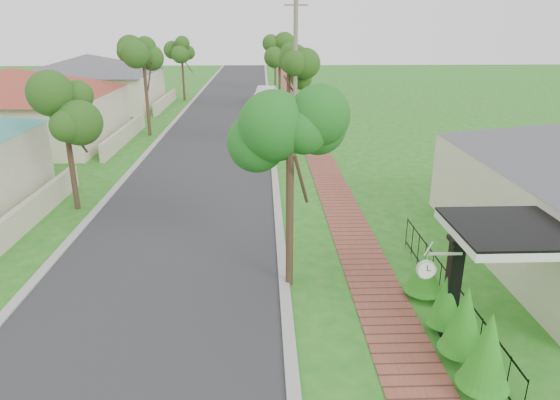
# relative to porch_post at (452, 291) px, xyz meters

# --- Properties ---
(ground) EXTENTS (160.00, 160.00, 0.00)m
(ground) POSITION_rel_porch_post_xyz_m (-4.55, 1.00, -1.12)
(ground) COLOR #216C19
(ground) RESTS_ON ground
(road) EXTENTS (7.00, 120.00, 0.02)m
(road) POSITION_rel_porch_post_xyz_m (-7.55, 21.00, -1.12)
(road) COLOR #28282B
(road) RESTS_ON ground
(kerb_right) EXTENTS (0.30, 120.00, 0.10)m
(kerb_right) POSITION_rel_porch_post_xyz_m (-3.90, 21.00, -1.12)
(kerb_right) COLOR #9E9E99
(kerb_right) RESTS_ON ground
(kerb_left) EXTENTS (0.30, 120.00, 0.10)m
(kerb_left) POSITION_rel_porch_post_xyz_m (-11.20, 21.00, -1.12)
(kerb_left) COLOR #9E9E99
(kerb_left) RESTS_ON ground
(sidewalk) EXTENTS (1.50, 120.00, 0.03)m
(sidewalk) POSITION_rel_porch_post_xyz_m (-1.30, 21.00, -1.12)
(sidewalk) COLOR brown
(sidewalk) RESTS_ON ground
(porch_post) EXTENTS (0.48, 0.48, 2.52)m
(porch_post) POSITION_rel_porch_post_xyz_m (0.00, 0.00, 0.00)
(porch_post) COLOR black
(porch_post) RESTS_ON ground
(picket_fence) EXTENTS (0.03, 8.02, 1.00)m
(picket_fence) POSITION_rel_porch_post_xyz_m (0.35, 1.00, -0.59)
(picket_fence) COLOR black
(picket_fence) RESTS_ON ground
(street_trees) EXTENTS (10.70, 37.65, 5.89)m
(street_trees) POSITION_rel_porch_post_xyz_m (-7.42, 27.84, 3.42)
(street_trees) COLOR #382619
(street_trees) RESTS_ON ground
(hedge_row) EXTENTS (0.93, 4.81, 2.04)m
(hedge_row) POSITION_rel_porch_post_xyz_m (-0.10, -0.56, -0.28)
(hedge_row) COLOR #1C6F16
(hedge_row) RESTS_ON ground
(far_house_red) EXTENTS (15.56, 15.56, 4.60)m
(far_house_red) POSITION_rel_porch_post_xyz_m (-19.52, 21.00, 1.22)
(far_house_red) COLOR beige
(far_house_red) RESTS_ON ground
(far_house_grey) EXTENTS (15.56, 15.56, 4.60)m
(far_house_grey) POSITION_rel_porch_post_xyz_m (-19.52, 35.00, 1.22)
(far_house_grey) COLOR beige
(far_house_grey) RESTS_ON ground
(parked_car_red) EXTENTS (2.29, 4.24, 1.37)m
(parked_car_red) POSITION_rel_porch_post_xyz_m (-4.15, 32.07, -0.44)
(parked_car_red) COLOR #5E130E
(parked_car_red) RESTS_ON ground
(parked_car_white) EXTENTS (2.38, 4.81, 1.52)m
(parked_car_white) POSITION_rel_porch_post_xyz_m (-4.15, 36.97, -0.36)
(parked_car_white) COLOR white
(parked_car_white) RESTS_ON ground
(near_tree) EXTENTS (2.01, 2.01, 5.15)m
(near_tree) POSITION_rel_porch_post_xyz_m (-3.75, 2.50, 2.98)
(near_tree) COLOR #382619
(near_tree) RESTS_ON ground
(utility_pole) EXTENTS (1.20, 0.24, 8.39)m
(utility_pole) POSITION_rel_porch_post_xyz_m (-2.71, 16.69, 3.14)
(utility_pole) COLOR gray
(utility_pole) RESTS_ON ground
(station_clock) EXTENTS (1.00, 0.13, 0.63)m
(station_clock) POSITION_rel_porch_post_xyz_m (-0.80, -0.40, 0.83)
(station_clock) COLOR silver
(station_clock) RESTS_ON ground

